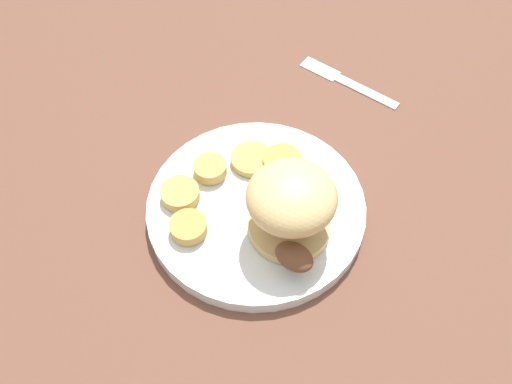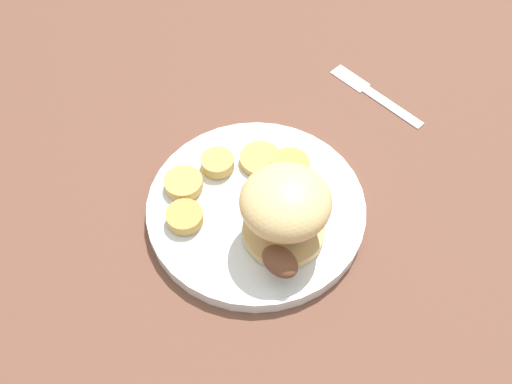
% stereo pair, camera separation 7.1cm
% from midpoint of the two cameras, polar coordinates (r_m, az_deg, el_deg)
% --- Properties ---
extents(ground_plane, '(4.00, 4.00, 0.00)m').
position_cam_midpoint_polar(ground_plane, '(0.75, 2.71, -2.21)').
color(ground_plane, brown).
extents(dinner_plate, '(0.27, 0.27, 0.02)m').
position_cam_midpoint_polar(dinner_plate, '(0.74, 2.75, -1.73)').
color(dinner_plate, white).
rests_on(dinner_plate, ground_plane).
extents(sandwich, '(0.10, 0.13, 0.09)m').
position_cam_midpoint_polar(sandwich, '(0.67, 5.89, -1.93)').
color(sandwich, tan).
rests_on(sandwich, dinner_plate).
extents(potato_round_0, '(0.05, 0.05, 0.01)m').
position_cam_midpoint_polar(potato_round_0, '(0.77, 3.09, 2.97)').
color(potato_round_0, tan).
rests_on(potato_round_0, dinner_plate).
extents(potato_round_1, '(0.04, 0.04, 0.02)m').
position_cam_midpoint_polar(potato_round_1, '(0.76, -1.01, 2.61)').
color(potato_round_1, tan).
rests_on(potato_round_1, dinner_plate).
extents(potato_round_2, '(0.04, 0.04, 0.02)m').
position_cam_midpoint_polar(potato_round_2, '(0.72, -4.01, -2.59)').
color(potato_round_2, tan).
rests_on(potato_round_2, dinner_plate).
extents(potato_round_3, '(0.05, 0.05, 0.01)m').
position_cam_midpoint_polar(potato_round_3, '(0.76, 5.94, 2.32)').
color(potato_round_3, tan).
rests_on(potato_round_3, dinner_plate).
extents(potato_round_4, '(0.05, 0.05, 0.01)m').
position_cam_midpoint_polar(potato_round_4, '(0.75, -4.21, 0.65)').
color(potato_round_4, tan).
rests_on(potato_round_4, dinner_plate).
extents(fork, '(0.10, 0.15, 0.00)m').
position_cam_midpoint_polar(fork, '(0.90, 13.51, 8.86)').
color(fork, silver).
rests_on(fork, ground_plane).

